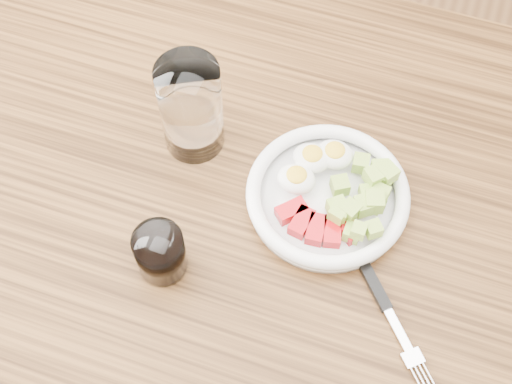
% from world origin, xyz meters
% --- Properties ---
extents(ground, '(4.00, 4.00, 0.00)m').
position_xyz_m(ground, '(0.00, 0.00, 0.00)').
color(ground, brown).
rests_on(ground, ground).
extents(dining_table, '(1.50, 0.90, 0.77)m').
position_xyz_m(dining_table, '(0.00, 0.00, 0.67)').
color(dining_table, brown).
rests_on(dining_table, ground).
extents(bowl, '(0.23, 0.23, 0.06)m').
position_xyz_m(bowl, '(0.08, 0.05, 0.79)').
color(bowl, white).
rests_on(bowl, dining_table).
extents(fork, '(0.16, 0.18, 0.01)m').
position_xyz_m(fork, '(0.19, -0.07, 0.78)').
color(fork, black).
rests_on(fork, dining_table).
extents(water_glass, '(0.09, 0.09, 0.16)m').
position_xyz_m(water_glass, '(-0.13, 0.08, 0.85)').
color(water_glass, white).
rests_on(water_glass, dining_table).
extents(coffee_glass, '(0.07, 0.07, 0.07)m').
position_xyz_m(coffee_glass, '(-0.10, -0.12, 0.81)').
color(coffee_glass, white).
rests_on(coffee_glass, dining_table).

